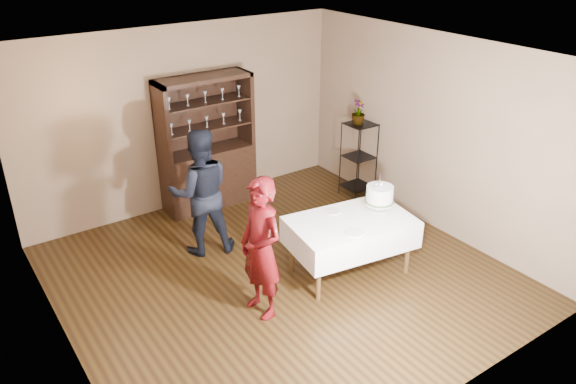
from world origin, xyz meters
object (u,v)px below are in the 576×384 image
at_px(cake_table, 350,232).
at_px(man, 200,192).
at_px(potted_plant, 358,112).
at_px(woman, 261,249).
at_px(china_hutch, 208,164).
at_px(plant_etagere, 359,157).
at_px(cake, 380,195).

bearing_deg(cake_table, man, 129.59).
bearing_deg(man, potted_plant, -159.12).
bearing_deg(woman, potted_plant, 115.60).
relative_size(cake_table, man, 0.94).
distance_m(man, potted_plant, 2.79).
bearing_deg(woman, china_hutch, 158.96).
distance_m(cake_table, potted_plant, 2.35).
distance_m(woman, man, 1.55).
distance_m(plant_etagere, man, 2.79).
bearing_deg(plant_etagere, man, -177.60).
distance_m(woman, potted_plant, 3.31).
bearing_deg(plant_etagere, china_hutch, 153.17).
bearing_deg(cake, woman, -178.47).
xyz_separation_m(china_hutch, cake_table, (0.54, -2.67, -0.10)).
relative_size(china_hutch, potted_plant, 5.33).
xyz_separation_m(man, cake, (1.68, -1.50, 0.09)).
relative_size(china_hutch, cake, 3.92).
height_order(woman, man, man).
bearing_deg(woman, plant_etagere, 115.00).
distance_m(china_hutch, woman, 2.83).
xyz_separation_m(china_hutch, cake, (0.98, -2.67, 0.27)).
relative_size(plant_etagere, man, 0.71).
relative_size(china_hutch, plant_etagere, 1.67).
height_order(plant_etagere, potted_plant, potted_plant).
bearing_deg(potted_plant, plant_etagere, -15.65).
distance_m(cake_table, woman, 1.33).
xyz_separation_m(plant_etagere, woman, (-2.84, -1.66, 0.16)).
height_order(man, potted_plant, man).
bearing_deg(potted_plant, china_hutch, 152.94).
height_order(woman, cake, woman).
height_order(china_hutch, man, china_hutch).
relative_size(man, potted_plant, 4.51).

